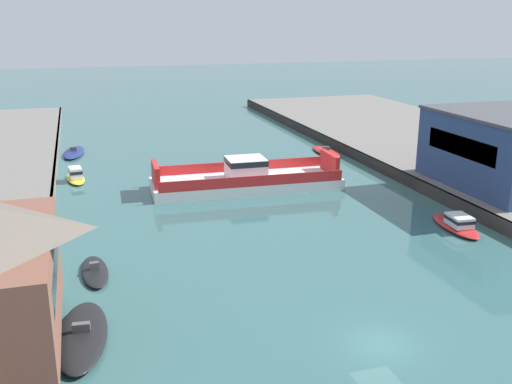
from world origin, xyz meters
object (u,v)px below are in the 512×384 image
Objects in this scene: moored_boat_mid_right at (95,271)px; moored_boat_far_right at (82,335)px; moored_boat_near_left at (326,151)px; moored_boat_far_left at (74,152)px; chain_ferry at (246,179)px; moored_boat_near_right at (75,176)px; moored_boat_mid_left at (457,224)px.

moored_boat_far_right is (-1.03, -9.00, 0.07)m from moored_boat_mid_right.
moored_boat_far_left reaches higher than moored_boat_near_left.
chain_ferry reaches higher than moored_boat_far_left.
moored_boat_near_left is 1.27× the size of moored_boat_mid_right.
moored_boat_far_right is (0.03, -35.34, -0.32)m from moored_boat_near_right.
moored_boat_far_right is (0.16, -49.29, 0.04)m from moored_boat_far_left.
moored_boat_near_left is 1.26× the size of moored_boat_near_right.
moored_boat_far_left is at bearing 164.08° from moored_boat_near_left.
moored_boat_far_right is at bearing -163.42° from moored_boat_mid_left.
moored_boat_far_left is (-17.61, 22.40, -0.78)m from chain_ferry.
moored_boat_far_right is (-31.45, -9.36, -0.22)m from moored_boat_mid_left.
moored_boat_far_left is at bearing 91.70° from moored_boat_mid_right.
chain_ferry is at bearing 57.01° from moored_boat_far_right.
chain_ferry is 22.44m from moored_boat_mid_left.
moored_boat_far_right is at bearing -129.12° from moored_boat_near_left.
moored_boat_near_right is 35.35m from moored_boat_far_right.
moored_boat_near_left is 44.16m from moored_boat_mid_right.
moored_boat_far_left is (-32.67, 9.32, 0.03)m from moored_boat_near_left.
chain_ferry is at bearing -51.82° from moored_boat_far_left.
moored_boat_mid_right is 0.71× the size of moored_boat_far_left.
moored_boat_near_right is at bearing 90.05° from moored_boat_far_right.
moored_boat_mid_right is (-31.47, -30.97, -0.01)m from moored_boat_near_left.
moored_boat_mid_left is (-1.05, -30.61, 0.29)m from moored_boat_near_left.
moored_boat_mid_left is at bearing -91.97° from moored_boat_near_left.
chain_ferry reaches higher than moored_boat_mid_left.
moored_boat_near_left is at bearing 50.88° from moored_boat_far_right.
moored_boat_near_left is 0.89× the size of moored_boat_far_right.
moored_boat_mid_left is 1.14× the size of moored_boat_mid_right.
moored_boat_mid_left is 32.82m from moored_boat_far_right.
moored_boat_mid_right is at bearing -179.31° from moored_boat_mid_left.
moored_boat_mid_right is at bearing 83.44° from moored_boat_far_right.
moored_boat_mid_left is at bearing -39.53° from moored_boat_near_right.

